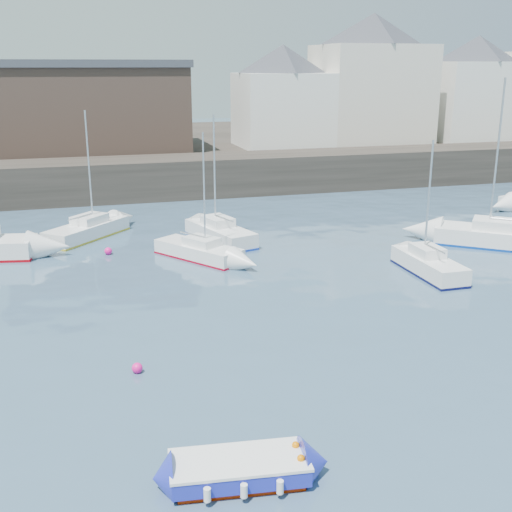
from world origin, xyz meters
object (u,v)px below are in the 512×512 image
object	(u,v)px
sailboat_c	(429,264)
sailboat_f	(220,233)
sailboat_d	(501,237)
sailboat_h	(87,230)
buoy_far	(108,254)
sailboat_b	(199,251)
blue_dinghy	(239,469)
buoy_near	(137,373)

from	to	relation	value
sailboat_c	sailboat_f	distance (m)	12.36
sailboat_d	sailboat_h	size ratio (longest dim) A/B	1.25
sailboat_d	sailboat_h	world-z (taller)	sailboat_d
sailboat_c	sailboat_d	size ratio (longest dim) A/B	0.70
sailboat_d	sailboat_f	distance (m)	16.16
sailboat_c	buoy_far	world-z (taller)	sailboat_c
sailboat_b	sailboat_c	distance (m)	11.93
sailboat_b	sailboat_f	distance (m)	3.67
sailboat_b	sailboat_c	xyz separation A→B (m)	(10.43, -5.78, 0.06)
sailboat_c	sailboat_d	bearing A→B (deg)	26.67
sailboat_d	sailboat_h	xyz separation A→B (m)	(-22.63, 8.57, -0.08)
sailboat_b	buoy_far	bearing A→B (deg)	155.32
sailboat_f	sailboat_b	bearing A→B (deg)	-120.90
sailboat_b	sailboat_d	bearing A→B (deg)	-8.22
sailboat_b	sailboat_d	size ratio (longest dim) A/B	0.72
sailboat_d	sailboat_f	bearing A→B (deg)	159.68
blue_dinghy	sailboat_d	size ratio (longest dim) A/B	0.38
sailboat_f	buoy_near	world-z (taller)	sailboat_f
buoy_far	sailboat_h	bearing A→B (deg)	103.47
buoy_near	buoy_far	bearing A→B (deg)	90.14
sailboat_b	sailboat_c	bearing A→B (deg)	-28.97
sailboat_d	buoy_far	world-z (taller)	sailboat_d
buoy_near	sailboat_f	bearing A→B (deg)	67.57
buoy_far	sailboat_c	bearing A→B (deg)	-27.68
sailboat_b	sailboat_f	size ratio (longest dim) A/B	0.92
sailboat_h	sailboat_b	bearing A→B (deg)	-47.52
sailboat_b	sailboat_d	xyz separation A→B (m)	(17.04, -2.46, 0.13)
blue_dinghy	sailboat_b	bearing A→B (deg)	81.75
blue_dinghy	sailboat_d	bearing A→B (deg)	40.27
sailboat_b	sailboat_f	xyz separation A→B (m)	(1.88, 3.15, 0.07)
blue_dinghy	sailboat_h	distance (m)	25.53
sailboat_c	buoy_near	bearing A→B (deg)	-155.67
sailboat_h	buoy_near	world-z (taller)	sailboat_h
sailboat_d	buoy_far	xyz separation A→B (m)	(-21.68, 4.59, -0.57)
blue_dinghy	sailboat_b	size ratio (longest dim) A/B	0.53
sailboat_b	buoy_near	world-z (taller)	sailboat_b
blue_dinghy	sailboat_f	distance (m)	22.89
blue_dinghy	buoy_near	size ratio (longest dim) A/B	9.73
sailboat_b	sailboat_d	world-z (taller)	sailboat_d
sailboat_b	sailboat_h	bearing A→B (deg)	132.48
sailboat_f	sailboat_h	world-z (taller)	sailboat_h
sailboat_b	buoy_near	bearing A→B (deg)	-110.12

